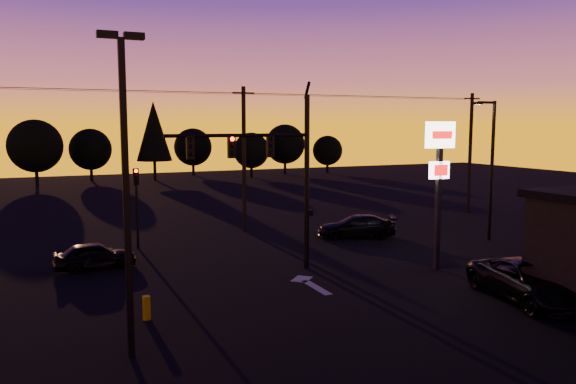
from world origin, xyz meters
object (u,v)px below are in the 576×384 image
Objects in this scene: bollard at (147,308)px; car_left at (95,255)px; pylon_sign at (439,163)px; traffic_signal_mast at (275,164)px; parking_lot_light at (125,175)px; car_right at (356,226)px; suv_parked at (530,282)px; secondary_signal at (137,196)px; streetlight at (491,164)px.

car_left reaches higher than bollard.
pylon_sign is 14.36m from bollard.
parking_lot_light is at bearing -136.63° from traffic_signal_mast.
parking_lot_light is at bearing -107.75° from bollard.
car_right is 13.14m from suv_parked.
parking_lot_light is at bearing -99.79° from secondary_signal.
parking_lot_light is 11.85m from car_left.
parking_lot_light reaches higher than traffic_signal_mast.
bollard is at bearing -148.05° from traffic_signal_mast.
car_right is (0.35, 7.78, -4.25)m from pylon_sign.
bollard is at bearing -35.47° from car_right.
streetlight reaches higher than bollard.
car_left is (-2.51, -3.58, -2.23)m from secondary_signal.
bollard is at bearing 72.25° from parking_lot_light.
parking_lot_light is 19.81m from car_right.
streetlight is 21.57m from bollard.
parking_lot_light is at bearing -173.46° from suv_parked.
parking_lot_light is 1.14× the size of streetlight.
suv_parked is (7.21, -7.85, -4.18)m from traffic_signal_mast.
pylon_sign is 16.43m from car_left.
streetlight is 21.89m from car_left.
traffic_signal_mast is 1.07× the size of streetlight.
pylon_sign is 6.78m from suv_parked.
secondary_signal reaches higher than car_right.
bollard is at bearing -97.66° from secondary_signal.
streetlight reaches higher than secondary_signal.
parking_lot_light is (-2.50, -14.49, 2.41)m from secondary_signal.
traffic_signal_mast is 1.59× the size of suv_parked.
streetlight reaches higher than car_left.
car_right is at bearing 35.39° from traffic_signal_mast.
car_left is (-0.96, 7.94, 0.21)m from bollard.
streetlight is (18.91, -5.99, 1.56)m from secondary_signal.
car_right is at bearing 87.43° from pylon_sign.
secondary_signal is at bearing 80.21° from parking_lot_light.
parking_lot_light is at bearing 177.39° from car_left.
secondary_signal is at bearing 140.23° from pylon_sign.
bollard is (-6.45, -4.02, -4.52)m from traffic_signal_mast.
traffic_signal_mast is 2.33× the size of car_left.
secondary_signal is 0.48× the size of parking_lot_light.
secondary_signal reaches higher than suv_parked.
car_right is at bearing 39.60° from parking_lot_light.
traffic_signal_mast is 9.42m from car_left.
car_left is at bearing 173.59° from streetlight.
pylon_sign is at bearing 17.23° from parking_lot_light.
pylon_sign is at bearing -116.49° from car_left.
car_left is (-7.41, 3.91, -4.31)m from traffic_signal_mast.
suv_parked is at bearing -126.01° from streetlight.
pylon_sign is 1.48× the size of car_right.
streetlight is (6.91, 4.00, -0.49)m from pylon_sign.
car_left is 14.92m from car_right.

